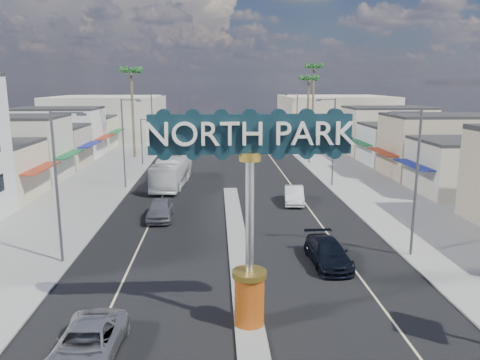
{
  "coord_description": "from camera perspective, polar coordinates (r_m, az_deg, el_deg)",
  "views": [
    {
      "loc": [
        -1.39,
        -16.82,
        10.55
      ],
      "look_at": [
        0.16,
        12.96,
        4.33
      ],
      "focal_mm": 35.0,
      "sensor_mm": 36.0,
      "label": 1
    }
  ],
  "objects": [
    {
      "name": "palm_left_far",
      "position": [
        67.83,
        -13.14,
        12.29
      ],
      "size": [
        2.6,
        2.6,
        13.1
      ],
      "color": "brown",
      "rests_on": "ground"
    },
    {
      "name": "palm_right_far",
      "position": [
        80.52,
        9.0,
        12.96
      ],
      "size": [
        2.6,
        2.6,
        14.1
      ],
      "color": "brown",
      "rests_on": "ground"
    },
    {
      "name": "streetlight_r_near",
      "position": [
        29.81,
        20.44,
        0.44
      ],
      "size": [
        2.03,
        0.22,
        9.0
      ],
      "color": "#47474C",
      "rests_on": "ground"
    },
    {
      "name": "palm_right_mid",
      "position": [
        74.22,
        8.38,
        11.71
      ],
      "size": [
        2.6,
        2.6,
        12.1
      ],
      "color": "brown",
      "rests_on": "ground"
    },
    {
      "name": "car_parked_left",
      "position": [
        37.26,
        -9.74,
        -3.53
      ],
      "size": [
        2.03,
        4.81,
        1.62
      ],
      "primitive_type": "imported",
      "rotation": [
        0.0,
        0.0,
        0.02
      ],
      "color": "slate",
      "rests_on": "ground"
    },
    {
      "name": "streetlight_l_mid",
      "position": [
        48.0,
        -13.87,
        4.89
      ],
      "size": [
        2.03,
        0.22,
        9.0
      ],
      "color": "#47474C",
      "rests_on": "ground"
    },
    {
      "name": "road",
      "position": [
        48.01,
        -1.24,
        -0.9
      ],
      "size": [
        20.0,
        120.0,
        0.01
      ],
      "primitive_type": "cube",
      "color": "black",
      "rests_on": "ground"
    },
    {
      "name": "backdrop_far_right",
      "position": [
        94.97,
        11.39,
        7.61
      ],
      "size": [
        20.0,
        20.0,
        8.0
      ],
      "primitive_type": "cube",
      "color": "beige",
      "rests_on": "ground"
    },
    {
      "name": "storefront_row_right",
      "position": [
        65.42,
        19.95,
        4.46
      ],
      "size": [
        12.0,
        42.0,
        6.0
      ],
      "primitive_type": "cube",
      "color": "#B7B29E",
      "rests_on": "ground"
    },
    {
      "name": "backdrop_far_left",
      "position": [
        94.33,
        -15.72,
        7.37
      ],
      "size": [
        20.0,
        20.0,
        8.0
      ],
      "primitive_type": "cube",
      "color": "#B7B29E",
      "rests_on": "ground"
    },
    {
      "name": "traffic_signal_left",
      "position": [
        61.63,
        -10.28,
        5.76
      ],
      "size": [
        5.09,
        0.45,
        6.0
      ],
      "color": "#47474C",
      "rests_on": "ground"
    },
    {
      "name": "city_bus",
      "position": [
        49.11,
        -8.26,
        1.11
      ],
      "size": [
        3.56,
        11.31,
        3.1
      ],
      "primitive_type": "imported",
      "rotation": [
        0.0,
        0.0,
        -0.09
      ],
      "color": "silver",
      "rests_on": "ground"
    },
    {
      "name": "median_island",
      "position": [
        32.58,
        -0.38,
        -6.95
      ],
      "size": [
        1.3,
        30.0,
        0.16
      ],
      "primitive_type": "cube",
      "color": "gray",
      "rests_on": "ground"
    },
    {
      "name": "suv_right",
      "position": [
        28.35,
        10.65,
        -8.68
      ],
      "size": [
        2.26,
        5.12,
        1.46
      ],
      "primitive_type": "imported",
      "rotation": [
        0.0,
        0.0,
        0.04
      ],
      "color": "black",
      "rests_on": "ground"
    },
    {
      "name": "traffic_signal_right",
      "position": [
        62.04,
        6.89,
        5.9
      ],
      "size": [
        5.09,
        0.45,
        6.0
      ],
      "color": "#47474C",
      "rests_on": "ground"
    },
    {
      "name": "streetlight_l_near",
      "position": [
        28.83,
        -21.2,
        0.02
      ],
      "size": [
        2.03,
        0.22,
        9.0
      ],
      "color": "#47474C",
      "rests_on": "ground"
    },
    {
      "name": "streetlight_r_far",
      "position": [
        70.04,
        6.81,
        7.22
      ],
      "size": [
        2.03,
        0.22,
        9.0
      ],
      "color": "#47474C",
      "rests_on": "ground"
    },
    {
      "name": "streetlight_l_far",
      "position": [
        69.63,
        -10.51,
        7.08
      ],
      "size": [
        2.03,
        0.22,
        9.0
      ],
      "color": "#47474C",
      "rests_on": "ground"
    },
    {
      "name": "streetlight_r_mid",
      "position": [
        48.6,
        11.17,
        5.09
      ],
      "size": [
        2.03,
        0.22,
        9.0
      ],
      "color": "#47474C",
      "rests_on": "ground"
    },
    {
      "name": "suv_left",
      "position": [
        19.87,
        -18.18,
        -18.52
      ],
      "size": [
        2.55,
        5.2,
        1.42
      ],
      "primitive_type": "imported",
      "rotation": [
        0.0,
        0.0,
        -0.04
      ],
      "color": "#ACACB1",
      "rests_on": "ground"
    },
    {
      "name": "ground",
      "position": [
        48.01,
        -1.24,
        -0.91
      ],
      "size": [
        160.0,
        160.0,
        0.0
      ],
      "primitive_type": "plane",
      "color": "gray",
      "rests_on": "ground"
    },
    {
      "name": "sidewalk_left",
      "position": [
        49.61,
        -17.63,
        -0.98
      ],
      "size": [
        8.0,
        120.0,
        0.12
      ],
      "primitive_type": "cube",
      "color": "gray",
      "rests_on": "ground"
    },
    {
      "name": "car_parked_right",
      "position": [
        41.8,
        6.6,
        -1.83
      ],
      "size": [
        2.17,
        4.79,
        1.53
      ],
      "primitive_type": "imported",
      "rotation": [
        0.0,
        0.0,
        -0.12
      ],
      "color": "silver",
      "rests_on": "ground"
    },
    {
      "name": "sidewalk_right",
      "position": [
        50.38,
        14.88,
        -0.63
      ],
      "size": [
        8.0,
        120.0,
        0.12
      ],
      "primitive_type": "cube",
      "color": "gray",
      "rests_on": "ground"
    },
    {
      "name": "storefront_row_left",
      "position": [
        64.39,
        -23.57,
        4.08
      ],
      "size": [
        12.0,
        42.0,
        6.0
      ],
      "primitive_type": "cube",
      "color": "beige",
      "rests_on": "ground"
    },
    {
      "name": "gateway_sign",
      "position": [
        19.41,
        1.21,
        -1.99
      ],
      "size": [
        8.2,
        1.5,
        9.15
      ],
      "color": "#B93E0E",
      "rests_on": "median_island"
    }
  ]
}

